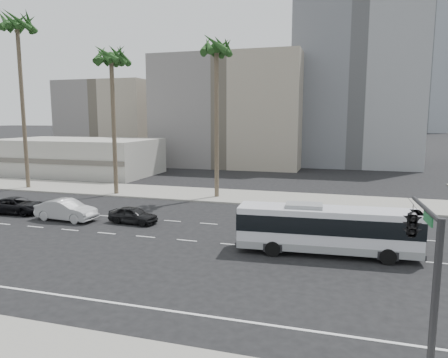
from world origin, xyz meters
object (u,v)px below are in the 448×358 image
at_px(car_b, 66,210).
at_px(palm_near, 216,51).
at_px(traffic_signal, 414,228).
at_px(palm_far, 17,28).
at_px(city_bus, 326,228).
at_px(car_a, 133,215).
at_px(car_c, 17,205).
at_px(palm_mid, 111,60).

height_order(car_b, palm_near, palm_near).
relative_size(traffic_signal, palm_far, 0.29).
relative_size(car_b, palm_far, 0.26).
xyz_separation_m(city_bus, palm_near, (-11.38, 14.66, 12.74)).
height_order(city_bus, car_b, city_bus).
relative_size(car_a, car_c, 0.78).
bearing_deg(palm_mid, traffic_signal, -44.53).
bearing_deg(car_a, palm_near, -10.38).
distance_m(traffic_signal, palm_near, 31.10).
relative_size(car_b, traffic_signal, 0.88).
bearing_deg(car_c, palm_near, -55.07).
distance_m(palm_mid, palm_far, 12.32).
distance_m(car_b, palm_near, 20.04).
bearing_deg(palm_mid, palm_near, 7.57).
distance_m(city_bus, palm_far, 39.73).
bearing_deg(city_bus, traffic_signal, -79.22).
height_order(car_b, car_c, car_b).
bearing_deg(city_bus, palm_mid, 145.03).
bearing_deg(traffic_signal, car_a, 137.48).
distance_m(car_a, palm_far, 27.70).
bearing_deg(car_a, city_bus, -97.85).
bearing_deg(car_a, palm_mid, 41.28).
bearing_deg(car_b, palm_far, 54.56).
xyz_separation_m(car_b, palm_near, (8.56, 12.11, 13.48)).
relative_size(car_a, palm_mid, 0.25).
distance_m(city_bus, car_c, 25.68).
xyz_separation_m(car_a, car_c, (-11.00, 0.19, 0.03)).
bearing_deg(city_bus, car_a, 163.75).
xyz_separation_m(car_c, palm_near, (14.06, 11.29, 13.62)).
bearing_deg(palm_far, palm_near, 2.19).
height_order(car_a, palm_mid, palm_mid).
bearing_deg(car_b, traffic_signal, -117.13).
bearing_deg(palm_near, palm_mid, -172.43).
bearing_deg(palm_far, car_c, -51.87).
relative_size(city_bus, car_c, 2.15).
relative_size(palm_near, palm_far, 0.82).
xyz_separation_m(traffic_signal, palm_mid, (-24.90, 24.50, 8.92)).
distance_m(palm_near, palm_mid, 10.70).
bearing_deg(palm_mid, palm_far, 177.27).
relative_size(car_b, palm_near, 0.32).
bearing_deg(palm_near, palm_far, -177.81).
xyz_separation_m(palm_mid, palm_far, (-11.68, 0.56, 3.90)).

